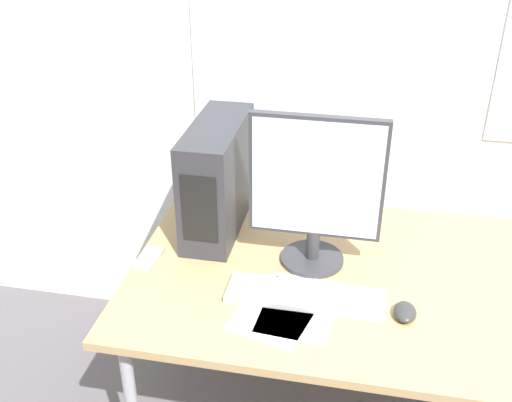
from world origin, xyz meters
The scene contains 9 objects.
wall_back centered at (0.00, 1.06, 1.35)m, with size 8.00×0.07×2.70m.
desk centered at (0.00, 0.47, 0.68)m, with size 1.81×0.93×0.73m.
pc_tower centered at (-0.69, 0.68, 0.93)m, with size 0.17×0.46×0.39m.
monitor_main centered at (-0.33, 0.52, 1.00)m, with size 0.42×0.21×0.51m.
keyboard centered at (-0.32, 0.31, 0.74)m, with size 0.48×0.13×0.02m.
mouse centered at (-0.03, 0.29, 0.75)m, with size 0.07×0.09×0.03m.
cell_phone centered at (-0.86, 0.41, 0.73)m, with size 0.07×0.13×0.01m.
paper_sheet_left centered at (-0.40, 0.25, 0.73)m, with size 0.28×0.34×0.00m.
paper_sheet_front centered at (-0.34, 0.27, 0.73)m, with size 0.23×0.31×0.00m.
Camera 1 is at (-0.19, -1.13, 1.88)m, focal length 42.00 mm.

